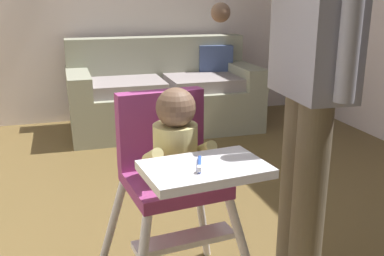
# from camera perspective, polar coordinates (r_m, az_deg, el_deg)

# --- Properties ---
(ground) EXTENTS (6.10, 6.91, 0.10)m
(ground) POSITION_cam_1_polar(r_m,az_deg,el_deg) (2.44, -2.31, -16.01)
(ground) COLOR brown
(couch) EXTENTS (1.79, 0.86, 0.86)m
(couch) POSITION_cam_1_polar(r_m,az_deg,el_deg) (4.37, -3.60, 4.31)
(couch) COLOR gray
(couch) RESTS_ON ground
(high_chair) EXTENTS (0.67, 0.78, 0.95)m
(high_chair) POSITION_cam_1_polar(r_m,az_deg,el_deg) (1.74, -2.32, -4.21)
(high_chair) COLOR white
(high_chair) RESTS_ON ground
(adult_standing) EXTENTS (0.51, 0.51, 1.68)m
(adult_standing) POSITION_cam_1_polar(r_m,az_deg,el_deg) (1.85, 14.82, 6.33)
(adult_standing) COLOR #6C604A
(adult_standing) RESTS_ON ground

